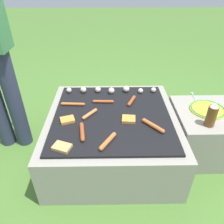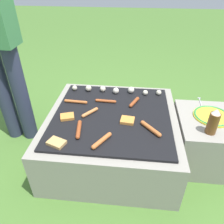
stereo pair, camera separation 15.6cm
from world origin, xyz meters
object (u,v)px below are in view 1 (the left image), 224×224
object	(u,v)px
sausage_front_center	(132,101)
plate_colorful	(208,109)
condiment_bottle	(212,115)
fork_utensil	(195,99)

from	to	relation	value
sausage_front_center	plate_colorful	distance (m)	0.57
condiment_bottle	fork_utensil	world-z (taller)	condiment_bottle
condiment_bottle	fork_utensil	size ratio (longest dim) A/B	0.82
fork_utensil	sausage_front_center	bearing A→B (deg)	-175.81
plate_colorful	condiment_bottle	size ratio (longest dim) A/B	1.44
plate_colorful	fork_utensil	size ratio (longest dim) A/B	1.18
sausage_front_center	condiment_bottle	distance (m)	0.58
condiment_bottle	sausage_front_center	bearing A→B (deg)	148.77
sausage_front_center	condiment_bottle	size ratio (longest dim) A/B	0.78
plate_colorful	condiment_bottle	bearing A→B (deg)	-108.47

